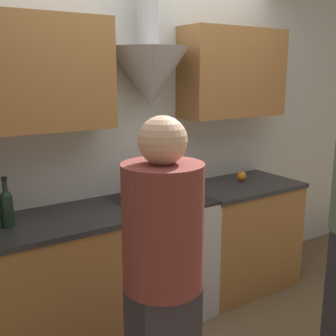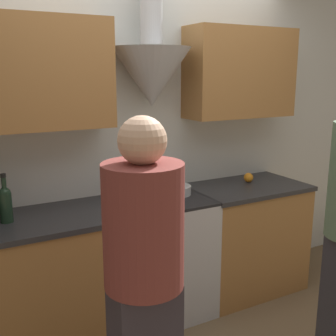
% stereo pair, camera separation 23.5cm
% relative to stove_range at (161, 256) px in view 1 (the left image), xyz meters
% --- Properties ---
extents(ground_plane, '(12.00, 12.00, 0.00)m').
position_rel_stove_range_xyz_m(ground_plane, '(0.00, -0.34, -0.46)').
color(ground_plane, brown).
extents(wall_back, '(8.40, 0.57, 2.60)m').
position_rel_stove_range_xyz_m(wall_back, '(-0.04, 0.27, 1.00)').
color(wall_back, silver).
rests_on(wall_back, ground_plane).
extents(counter_left, '(1.18, 0.62, 0.91)m').
position_rel_stove_range_xyz_m(counter_left, '(-0.91, -0.00, -0.00)').
color(counter_left, '#9E6B38').
rests_on(counter_left, ground_plane).
extents(counter_right, '(0.94, 0.62, 0.91)m').
position_rel_stove_range_xyz_m(counter_right, '(0.79, -0.00, -0.00)').
color(counter_right, '#9E6B38').
rests_on(counter_right, ground_plane).
extents(stove_range, '(0.67, 0.60, 0.91)m').
position_rel_stove_range_xyz_m(stove_range, '(0.00, 0.00, 0.00)').
color(stove_range, '#B7BABC').
rests_on(stove_range, ground_plane).
extents(wine_bottle_4, '(0.08, 0.08, 0.31)m').
position_rel_stove_range_xyz_m(wine_bottle_4, '(-1.06, 0.02, 0.57)').
color(wine_bottle_4, black).
rests_on(wine_bottle_4, counter_left).
extents(stock_pot, '(0.23, 0.23, 0.17)m').
position_rel_stove_range_xyz_m(stock_pot, '(-0.15, -0.01, 0.53)').
color(stock_pot, '#B7BABC').
rests_on(stock_pot, stove_range).
extents(mixing_bowl, '(0.22, 0.22, 0.07)m').
position_rel_stove_range_xyz_m(mixing_bowl, '(0.15, 0.04, 0.48)').
color(mixing_bowl, '#B7BABC').
rests_on(mixing_bowl, stove_range).
extents(orange_fruit, '(0.08, 0.08, 0.08)m').
position_rel_stove_range_xyz_m(orange_fruit, '(0.86, 0.07, 0.49)').
color(orange_fruit, orange).
rests_on(orange_fruit, counter_right).
extents(person_foreground_left, '(0.37, 0.37, 1.63)m').
position_rel_stove_range_xyz_m(person_foreground_left, '(-0.61, -0.98, 0.44)').
color(person_foreground_left, '#38333D').
rests_on(person_foreground_left, ground_plane).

